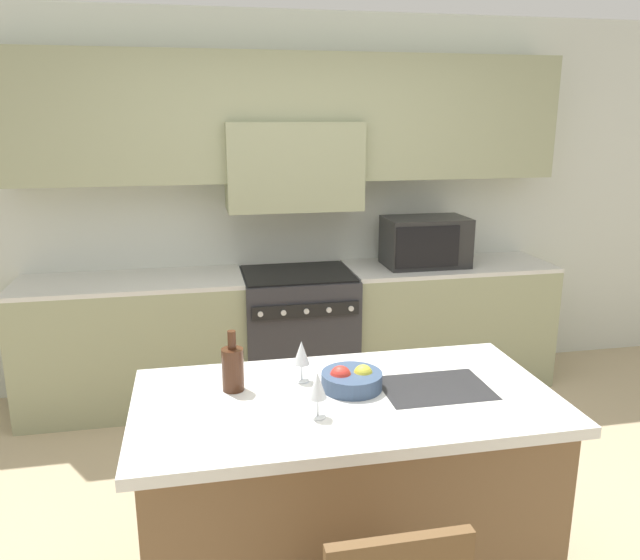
# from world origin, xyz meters

# --- Properties ---
(ground_plane) EXTENTS (10.00, 10.00, 0.00)m
(ground_plane) POSITION_xyz_m (0.00, 0.00, 0.00)
(ground_plane) COLOR tan
(back_cabinetry) EXTENTS (10.00, 0.46, 2.70)m
(back_cabinetry) POSITION_xyz_m (0.00, 2.03, 1.61)
(back_cabinetry) COLOR silver
(back_cabinetry) RESTS_ON ground_plane
(back_counter) EXTENTS (3.81, 0.62, 0.92)m
(back_counter) POSITION_xyz_m (-0.00, 1.78, 0.46)
(back_counter) COLOR gray
(back_counter) RESTS_ON ground_plane
(range_stove) EXTENTS (0.78, 0.70, 0.92)m
(range_stove) POSITION_xyz_m (-0.00, 1.76, 0.46)
(range_stove) COLOR #2D2D33
(range_stove) RESTS_ON ground_plane
(microwave) EXTENTS (0.60, 0.38, 0.36)m
(microwave) POSITION_xyz_m (0.96, 1.78, 1.10)
(microwave) COLOR black
(microwave) RESTS_ON back_counter
(kitchen_island) EXTENTS (1.67, 0.87, 0.92)m
(kitchen_island) POSITION_xyz_m (-0.14, -0.24, 0.46)
(kitchen_island) COLOR brown
(kitchen_island) RESTS_ON ground_plane
(wine_bottle) EXTENTS (0.09, 0.09, 0.25)m
(wine_bottle) POSITION_xyz_m (-0.57, -0.10, 1.01)
(wine_bottle) COLOR #422314
(wine_bottle) RESTS_ON kitchen_island
(wine_glass_near) EXTENTS (0.07, 0.07, 0.18)m
(wine_glass_near) POSITION_xyz_m (-0.29, -0.40, 1.04)
(wine_glass_near) COLOR white
(wine_glass_near) RESTS_ON kitchen_island
(wine_glass_far) EXTENTS (0.07, 0.07, 0.18)m
(wine_glass_far) POSITION_xyz_m (-0.29, -0.07, 1.04)
(wine_glass_far) COLOR white
(wine_glass_far) RESTS_ON kitchen_island
(fruit_bowl) EXTENTS (0.25, 0.25, 0.10)m
(fruit_bowl) POSITION_xyz_m (-0.10, -0.18, 0.95)
(fruit_bowl) COLOR #384C6B
(fruit_bowl) RESTS_ON kitchen_island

